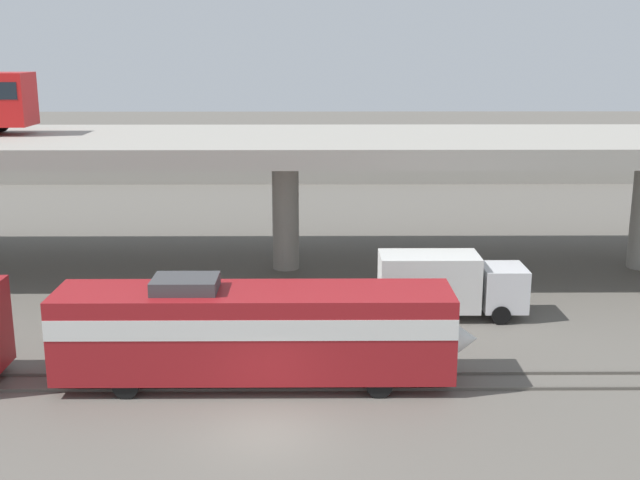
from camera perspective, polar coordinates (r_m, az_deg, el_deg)
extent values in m
plane|color=#605B54|center=(27.20, -3.90, -13.58)|extent=(260.00, 260.00, 0.00)
cube|color=#59544C|center=(30.12, -3.53, -10.61)|extent=(110.00, 0.12, 0.12)
cube|color=#59544C|center=(31.43, -3.39, -9.53)|extent=(110.00, 0.12, 0.12)
cube|color=maroon|center=(30.05, -4.71, -6.52)|extent=(14.74, 3.00, 3.20)
cube|color=silver|center=(29.86, -4.73, -5.49)|extent=(14.74, 3.04, 0.77)
cone|color=silver|center=(30.52, 9.34, -6.99)|extent=(2.01, 2.85, 2.85)
cube|color=black|center=(29.89, 6.57, -4.86)|extent=(2.01, 2.70, 1.02)
cube|color=#3F3F42|center=(29.76, -9.62, -3.12)|extent=(2.40, 1.80, 0.50)
cylinder|color=black|center=(31.90, 3.89, -8.36)|extent=(0.96, 0.18, 0.96)
cylinder|color=black|center=(29.42, 4.28, -10.34)|extent=(0.96, 0.18, 0.96)
cylinder|color=black|center=(32.54, -12.68, -8.22)|extent=(0.96, 0.18, 0.96)
cylinder|color=black|center=(30.12, -13.75, -10.13)|extent=(0.96, 0.18, 0.96)
cube|color=#9E998E|center=(44.46, -2.53, 6.83)|extent=(96.00, 12.45, 1.01)
cylinder|color=#9E998E|center=(45.08, -2.48, 2.02)|extent=(1.50, 1.50, 6.60)
cylinder|color=black|center=(49.56, -21.92, 7.75)|extent=(1.00, 0.26, 1.00)
cube|color=silver|center=(38.35, 12.95, -3.31)|extent=(2.00, 2.30, 2.00)
cube|color=silver|center=(37.61, 7.77, -2.94)|extent=(4.60, 2.30, 2.60)
cylinder|color=black|center=(39.60, 12.10, -4.24)|extent=(0.88, 0.28, 0.88)
cylinder|color=black|center=(37.58, 12.81, -5.26)|extent=(0.88, 0.28, 0.88)
cylinder|color=black|center=(38.91, 6.01, -4.32)|extent=(0.88, 0.28, 0.88)
cylinder|color=black|center=(36.85, 6.39, -5.38)|extent=(0.88, 0.28, 0.88)
cube|color=#9E998E|center=(79.97, -1.59, 5.45)|extent=(72.28, 13.61, 1.73)
cube|color=#9E998C|center=(81.60, 10.91, 6.46)|extent=(4.35, 1.71, 0.70)
cube|color=#1E232B|center=(81.49, 10.78, 6.88)|extent=(1.91, 1.51, 0.48)
cylinder|color=black|center=(82.71, 11.71, 6.27)|extent=(0.64, 0.20, 0.64)
cylinder|color=black|center=(81.13, 11.95, 6.12)|extent=(0.64, 0.20, 0.64)
cylinder|color=black|center=(82.18, 9.86, 6.31)|extent=(0.64, 0.20, 0.64)
cylinder|color=black|center=(80.60, 10.06, 6.16)|extent=(0.64, 0.20, 0.64)
cube|color=#0C4C26|center=(83.44, -9.45, 6.68)|extent=(4.04, 1.73, 0.70)
cube|color=#1E232B|center=(83.34, -9.33, 7.09)|extent=(1.78, 1.52, 0.48)
cylinder|color=black|center=(82.88, -10.39, 6.35)|extent=(0.64, 0.20, 0.64)
cylinder|color=black|center=(84.49, -10.20, 6.50)|extent=(0.64, 0.20, 0.64)
cylinder|color=black|center=(82.49, -8.67, 6.38)|extent=(0.64, 0.20, 0.64)
cylinder|color=black|center=(84.11, -8.51, 6.53)|extent=(0.64, 0.20, 0.64)
cube|color=black|center=(79.75, 15.48, 6.04)|extent=(4.45, 1.85, 0.70)
cube|color=#1E232B|center=(79.73, 15.66, 6.46)|extent=(1.96, 1.63, 0.48)
cylinder|color=black|center=(78.59, 14.66, 5.73)|extent=(0.64, 0.20, 0.64)
cylinder|color=black|center=(80.27, 14.34, 5.91)|extent=(0.64, 0.20, 0.64)
cylinder|color=black|center=(79.35, 16.59, 5.68)|extent=(0.64, 0.20, 0.64)
cylinder|color=black|center=(81.01, 16.24, 5.86)|extent=(0.64, 0.20, 0.64)
cube|color=#B7B7BC|center=(79.42, -5.57, 6.45)|extent=(4.37, 1.85, 0.70)
cube|color=#1E232B|center=(79.37, -5.74, 6.87)|extent=(1.92, 1.62, 0.48)
cylinder|color=black|center=(80.23, -4.54, 6.29)|extent=(0.64, 0.20, 0.64)
cylinder|color=black|center=(78.49, -4.63, 6.12)|extent=(0.64, 0.20, 0.64)
cylinder|color=black|center=(80.46, -6.47, 6.27)|extent=(0.64, 0.20, 0.64)
cylinder|color=black|center=(78.73, -6.60, 6.10)|extent=(0.64, 0.20, 0.64)
cube|color=silver|center=(84.39, 14.39, 6.52)|extent=(4.07, 1.71, 0.70)
cube|color=#1E232B|center=(84.27, 14.27, 6.92)|extent=(1.79, 1.51, 0.48)
cylinder|color=black|center=(85.54, 15.06, 6.33)|extent=(0.64, 0.20, 0.64)
cylinder|color=black|center=(83.99, 15.35, 6.18)|extent=(0.64, 0.20, 0.64)
cylinder|color=black|center=(84.91, 13.41, 6.38)|extent=(0.64, 0.20, 0.64)
cylinder|color=black|center=(83.34, 13.67, 6.23)|extent=(0.64, 0.20, 0.64)
cube|color=navy|center=(102.87, -1.33, 6.84)|extent=(140.00, 36.00, 0.01)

